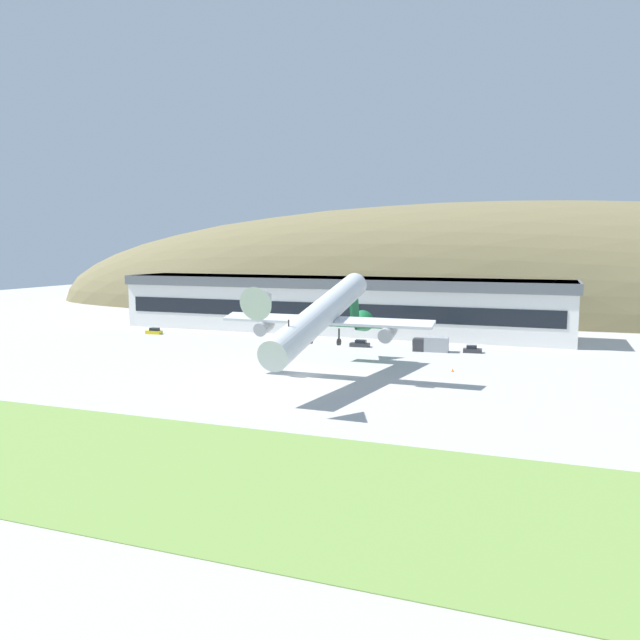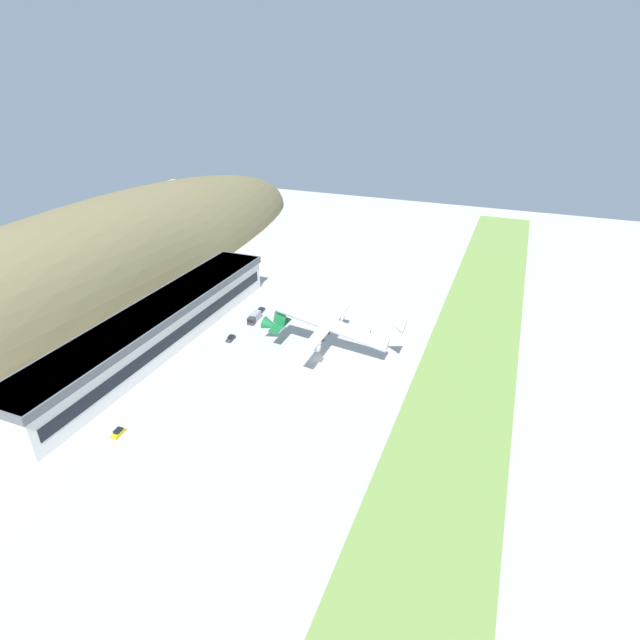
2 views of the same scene
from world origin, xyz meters
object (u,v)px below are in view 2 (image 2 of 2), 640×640
Objects in this scene: service_car_1 at (261,310)px; cargo_airplane at (328,325)px; traffic_cone_0 at (311,321)px; fuel_truck at (254,318)px; service_car_0 at (118,433)px; terminal_building at (156,325)px; service_car_2 at (231,338)px.

cargo_airplane is at bearing -119.39° from service_car_1.
fuel_truck is at bearing 110.45° from traffic_cone_0.
fuel_truck is 20.75m from traffic_cone_0.
service_car_1 is 8.27m from fuel_truck.
service_car_0 is at bearing 164.27° from traffic_cone_0.
terminal_building is 26.39× the size of service_car_2.
terminal_building is at bearing 106.77° from cargo_airplane.
service_car_2 is 7.40× the size of traffic_cone_0.
service_car_1 is 0.53× the size of fuel_truck.
service_car_1 is 20.91m from traffic_cone_0.
cargo_airplane reaches higher than fuel_truck.
service_car_2 reaches higher than service_car_1.
fuel_truck is at bearing -1.62° from service_car_0.
service_car_1 is (19.58, 34.76, -9.81)m from cargo_airplane.
cargo_airplane is (16.30, -54.09, 2.66)m from terminal_building.
terminal_building reaches higher than traffic_cone_0.
service_car_2 reaches higher than traffic_cone_0.
cargo_airplane is at bearing -143.45° from traffic_cone_0.
traffic_cone_0 is at bearing -92.35° from service_car_1.
service_car_0 is at bearing 179.65° from service_car_1.
traffic_cone_0 is (-0.86, -20.89, -0.33)m from service_car_1.
service_car_1 is at bearing 87.65° from traffic_cone_0.
terminal_building is at bearing 121.67° from service_car_2.
service_car_0 is (-57.11, 35.23, -9.79)m from cargo_airplane.
service_car_1 is 0.90× the size of service_car_2.
fuel_truck is (27.78, -20.81, -6.33)m from terminal_building.
cargo_airplane is 82.98× the size of traffic_cone_0.
terminal_building is 195.29× the size of traffic_cone_0.
terminal_building is at bearing 131.05° from traffic_cone_0.
terminal_building is 15.46× the size of fuel_truck.
service_car_1 is (76.68, -0.46, -0.03)m from service_car_0.
terminal_building is 41.38m from service_car_1.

